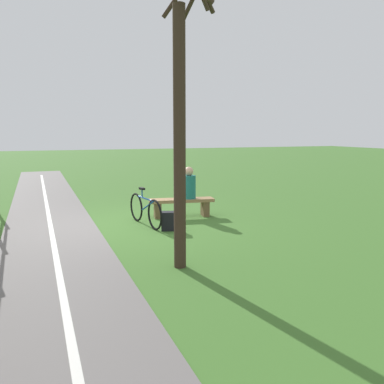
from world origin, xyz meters
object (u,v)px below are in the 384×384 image
at_px(tree_far_left, 181,120).
at_px(bench, 182,204).
at_px(person_seated, 189,185).
at_px(backpack, 169,221).
at_px(bicycle, 145,210).

bearing_deg(tree_far_left, bench, -109.32).
xyz_separation_m(bench, person_seated, (-0.19, 0.03, 0.50)).
bearing_deg(backpack, bench, -120.90).
relative_size(bicycle, tree_far_left, 0.34).
bearing_deg(backpack, person_seated, -127.64).
relative_size(person_seated, tree_far_left, 0.16).
bearing_deg(person_seated, tree_far_left, 77.20).
bearing_deg(tree_far_left, bicycle, -92.96).
xyz_separation_m(backpack, tree_far_left, (0.53, 2.38, 2.14)).
height_order(bench, tree_far_left, tree_far_left).
height_order(person_seated, tree_far_left, tree_far_left).
bearing_deg(bench, backpack, 68.40).
bearing_deg(bench, tree_far_left, 79.98).
xyz_separation_m(bicycle, tree_far_left, (0.16, 3.02, 1.98)).
bearing_deg(person_seated, bench, -0.00).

